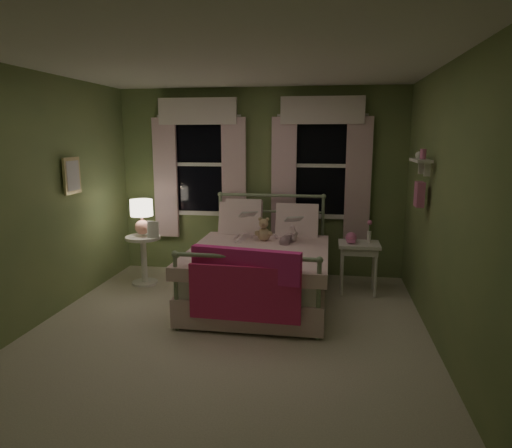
% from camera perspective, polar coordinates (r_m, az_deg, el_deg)
% --- Properties ---
extents(room_shell, '(4.20, 4.20, 4.20)m').
position_cam_1_polar(room_shell, '(4.39, -3.68, 2.43)').
color(room_shell, silver).
rests_on(room_shell, ground).
extents(bed, '(1.58, 2.04, 1.18)m').
position_cam_1_polar(bed, '(5.46, 0.50, -5.76)').
color(bed, white).
rests_on(bed, ground).
extents(pink_throw, '(1.10, 0.26, 0.71)m').
position_cam_1_polar(pink_throw, '(4.44, -1.39, -6.61)').
color(pink_throw, '#EC2E8F').
rests_on(pink_throw, bed).
extents(child_left, '(0.27, 0.19, 0.71)m').
position_cam_1_polar(child_left, '(5.79, -1.53, 0.81)').
color(child_left, '#F7D1DD').
rests_on(child_left, bed).
extents(child_right, '(0.38, 0.31, 0.73)m').
position_cam_1_polar(child_right, '(5.72, 3.99, 0.75)').
color(child_right, '#F7D1DD').
rests_on(child_right, bed).
extents(book_left, '(0.23, 0.18, 0.26)m').
position_cam_1_polar(book_left, '(5.55, -2.01, 0.72)').
color(book_left, beige).
rests_on(book_left, child_left).
extents(book_right, '(0.22, 0.16, 0.26)m').
position_cam_1_polar(book_right, '(5.48, 3.75, 0.12)').
color(book_right, beige).
rests_on(book_right, child_right).
extents(teddy_bear, '(0.22, 0.18, 0.30)m').
position_cam_1_polar(teddy_bear, '(5.62, 0.98, -0.91)').
color(teddy_bear, tan).
rests_on(teddy_bear, bed).
extents(nightstand_left, '(0.46, 0.46, 0.65)m').
position_cam_1_polar(nightstand_left, '(6.23, -13.87, -3.57)').
color(nightstand_left, white).
rests_on(nightstand_left, ground).
extents(table_lamp, '(0.29, 0.29, 0.46)m').
position_cam_1_polar(table_lamp, '(6.12, -14.10, 1.29)').
color(table_lamp, '#F1A18F').
rests_on(table_lamp, nightstand_left).
extents(book_nightstand, '(0.20, 0.25, 0.02)m').
position_cam_1_polar(book_nightstand, '(6.07, -13.39, -1.61)').
color(book_nightstand, beige).
rests_on(book_nightstand, nightstand_left).
extents(nightstand_right, '(0.50, 0.40, 0.64)m').
position_cam_1_polar(nightstand_right, '(5.80, 12.73, -3.27)').
color(nightstand_right, white).
rests_on(nightstand_right, ground).
extents(pink_toy, '(0.14, 0.19, 0.14)m').
position_cam_1_polar(pink_toy, '(5.75, 11.81, -1.72)').
color(pink_toy, pink).
rests_on(pink_toy, nightstand_right).
extents(bud_vase, '(0.06, 0.06, 0.28)m').
position_cam_1_polar(bud_vase, '(5.80, 13.99, -0.89)').
color(bud_vase, white).
rests_on(bud_vase, nightstand_right).
extents(window_left, '(1.34, 0.13, 1.96)m').
position_cam_1_polar(window_left, '(6.53, -7.12, 8.02)').
color(window_left, black).
rests_on(window_left, room_shell).
extents(window_right, '(1.34, 0.13, 1.96)m').
position_cam_1_polar(window_right, '(6.27, 8.13, 7.88)').
color(window_right, black).
rests_on(window_right, room_shell).
extents(wall_shelf, '(0.15, 0.50, 0.60)m').
position_cam_1_polar(wall_shelf, '(5.04, 19.85, 5.48)').
color(wall_shelf, white).
rests_on(wall_shelf, room_shell).
extents(framed_picture, '(0.03, 0.32, 0.42)m').
position_cam_1_polar(framed_picture, '(5.66, -22.01, 5.62)').
color(framed_picture, beige).
rests_on(framed_picture, room_shell).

